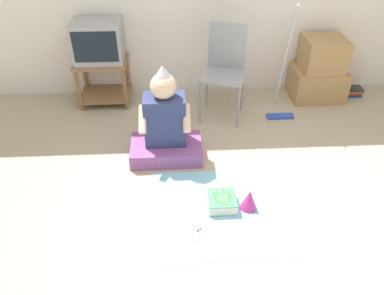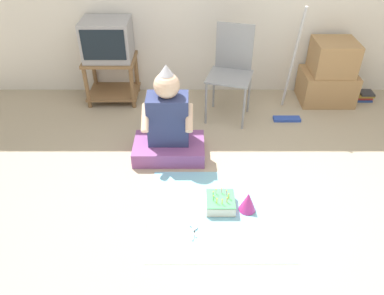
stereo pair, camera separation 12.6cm
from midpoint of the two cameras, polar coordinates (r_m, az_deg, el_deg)
The scene contains 13 objects.
ground_plane at distance 2.97m, azimuth 5.35°, elevation -8.79°, with size 16.00×16.00×0.00m, color tan.
tv_stand at distance 4.28m, azimuth -14.15°, elevation 10.30°, with size 0.55×0.44×0.49m.
tv at distance 4.13m, azimuth -14.98°, elevation 15.37°, with size 0.50×0.41×0.41m.
folding_chair at distance 3.84m, azimuth 4.06°, elevation 12.38°, with size 0.51×0.49×0.94m.
cardboard_box_stack at distance 4.45m, azimuth 18.08°, elevation 10.98°, with size 0.57×0.44×0.69m.
dust_mop at distance 3.98m, azimuth 12.76°, elevation 9.13°, with size 0.28×0.34×1.17m.
book_pile at distance 4.75m, azimuth 22.74°, elevation 7.89°, with size 0.19×0.15×0.10m.
person_seated at distance 3.30m, azimuth -5.18°, elevation 2.97°, with size 0.64×0.41×0.87m.
party_cloth at distance 2.92m, azimuth 2.92°, elevation -9.63°, with size 1.04×0.95×0.01m.
birthday_cake at distance 2.92m, azimuth 3.31°, elevation -8.23°, with size 0.22×0.22×0.14m.
party_hat_blue at distance 2.90m, azimuth 7.47°, elevation -7.86°, with size 0.13×0.13×0.17m.
plastic_spoon_near at distance 2.80m, azimuth -0.80°, elevation -11.85°, with size 0.05×0.14×0.01m.
plastic_spoon_far at distance 2.78m, azimuth -0.38°, elevation -12.28°, with size 0.04×0.14×0.01m.
Camera 1 is at (-0.45, -2.06, 2.10)m, focal length 35.00 mm.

